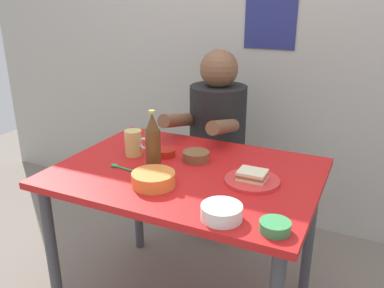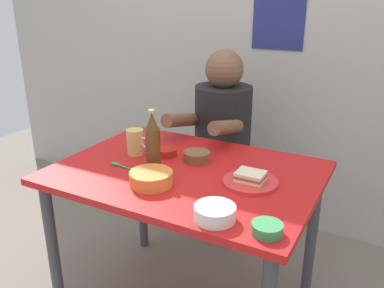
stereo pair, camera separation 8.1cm
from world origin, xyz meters
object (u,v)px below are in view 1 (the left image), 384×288
Objects in this scene: sandwich at (253,174)px; beer_bottle at (153,144)px; dining_table at (187,189)px; stool at (216,187)px; plate_orange at (252,180)px; dip_bowl_green at (275,226)px; person_seated at (217,122)px; beer_mug at (134,143)px.

beer_bottle is (-0.42, -0.07, 0.09)m from sandwich.
dining_table is 2.44× the size of stool.
plate_orange is 0.36m from dip_bowl_green.
beer_bottle is at bearing -91.20° from stool.
dining_table is 0.64m from person_seated.
sandwich is at bearing 8.90° from beer_bottle.
dip_bowl_green reaches higher than dining_table.
stool is 0.86m from sandwich.
dip_bowl_green is (0.75, -0.36, -0.04)m from beer_mug.
sandwich is (0.40, -0.61, 0.01)m from person_seated.
stool is 3.57× the size of beer_mug.
person_seated is at bearing 121.67° from dip_bowl_green.
dip_bowl_green is (0.17, -0.32, -0.01)m from sandwich.
beer_mug is at bearing 147.70° from beer_bottle.
person_seated reaches higher than stool.
beer_mug reaches higher than stool.
beer_bottle reaches higher than sandwich.
plate_orange reaches higher than stool.
person_seated reaches higher than plate_orange.
beer_mug reaches higher than dining_table.
dining_table is 4.20× the size of beer_bottle.
dining_table reaches higher than stool.
dip_bowl_green is at bearing -34.10° from dining_table.
stool is 4.50× the size of dip_bowl_green.
plate_orange is 2.00× the size of sandwich.
dip_bowl_green is at bearing -61.43° from plate_orange.
sandwich is at bearing -56.80° from person_seated.
dip_bowl_green reaches higher than stool.
beer_bottle is at bearing -154.81° from dining_table.
plate_orange is 0.84× the size of beer_bottle.
dip_bowl_green is (0.57, -0.94, 0.41)m from stool.
beer_bottle is (-0.13, -0.06, 0.21)m from dining_table.
sandwich is (-0.00, 0.00, 0.02)m from plate_orange.
sandwich is 0.58m from beer_mug.
sandwich is (0.29, 0.00, 0.13)m from dining_table.
sandwich is at bearing 180.00° from plate_orange.
stool is 0.63× the size of person_seated.
dip_bowl_green is at bearing -61.43° from sandwich.
person_seated is at bearing 72.52° from beer_mug.
person_seated reaches higher than dip_bowl_green.
beer_mug is 0.48× the size of beer_bottle.
plate_orange is at bearing 118.57° from dip_bowl_green.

